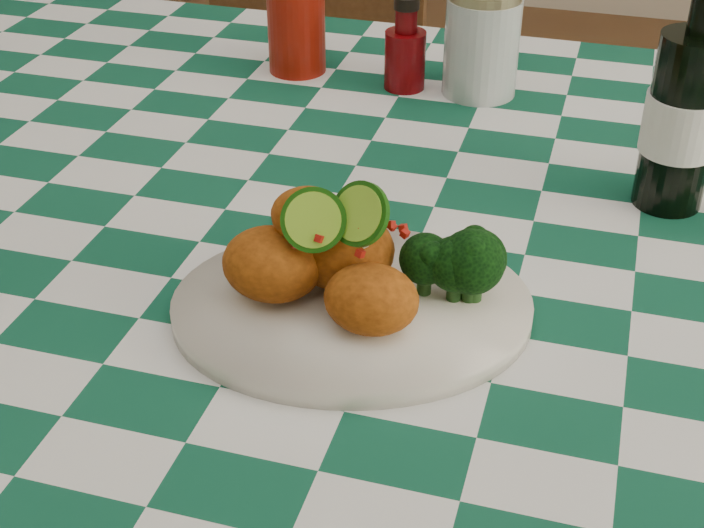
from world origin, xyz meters
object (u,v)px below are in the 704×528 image
(ketchup_bottle, at_px, (405,43))
(mason_jar, at_px, (482,42))
(plate, at_px, (352,308))
(beer_bottle, at_px, (688,90))
(fried_chicken_pile, at_px, (344,247))
(red_tumbler, at_px, (296,22))
(wooden_chair_left, at_px, (293,157))
(dining_table, at_px, (419,478))

(ketchup_bottle, distance_m, mason_jar, 0.10)
(plate, xyz_separation_m, beer_bottle, (0.26, 0.28, 0.12))
(ketchup_bottle, bearing_deg, plate, -81.50)
(fried_chicken_pile, relative_size, red_tumbler, 1.24)
(ketchup_bottle, height_order, wooden_chair_left, wooden_chair_left)
(ketchup_bottle, relative_size, mason_jar, 0.89)
(dining_table, distance_m, beer_bottle, 0.57)
(red_tumbler, bearing_deg, beer_bottle, -25.61)
(fried_chicken_pile, height_order, ketchup_bottle, fried_chicken_pile)
(mason_jar, bearing_deg, dining_table, -88.55)
(dining_table, xyz_separation_m, beer_bottle, (0.23, 0.08, 0.52))
(red_tumbler, distance_m, ketchup_bottle, 0.15)
(red_tumbler, bearing_deg, fried_chicken_pile, -67.00)
(ketchup_bottle, relative_size, wooden_chair_left, 0.13)
(mason_jar, height_order, wooden_chair_left, mason_jar)
(fried_chicken_pile, xyz_separation_m, beer_bottle, (0.26, 0.28, 0.05))
(mason_jar, bearing_deg, beer_bottle, -43.59)
(fried_chicken_pile, xyz_separation_m, ketchup_bottle, (-0.07, 0.50, -0.01))
(red_tumbler, xyz_separation_m, beer_bottle, (0.48, -0.23, 0.06))
(fried_chicken_pile, bearing_deg, red_tumbler, 113.00)
(mason_jar, bearing_deg, plate, -92.31)
(plate, bearing_deg, beer_bottle, 47.72)
(plate, relative_size, mason_jar, 2.32)
(fried_chicken_pile, relative_size, beer_bottle, 0.65)
(ketchup_bottle, distance_m, wooden_chair_left, 0.62)
(fried_chicken_pile, height_order, mason_jar, mason_jar)
(dining_table, distance_m, red_tumbler, 0.61)
(mason_jar, bearing_deg, red_tumbler, 178.61)
(mason_jar, height_order, beer_bottle, beer_bottle)
(fried_chicken_pile, height_order, red_tumbler, red_tumbler)
(dining_table, height_order, red_tumbler, red_tumbler)
(fried_chicken_pile, distance_m, beer_bottle, 0.39)
(wooden_chair_left, bearing_deg, fried_chicken_pile, -70.59)
(beer_bottle, bearing_deg, dining_table, -161.54)
(ketchup_bottle, bearing_deg, fried_chicken_pile, -82.29)
(dining_table, relative_size, fried_chicken_pile, 10.13)
(fried_chicken_pile, height_order, beer_bottle, beer_bottle)
(beer_bottle, bearing_deg, fried_chicken_pile, -133.04)
(dining_table, bearing_deg, ketchup_bottle, 109.40)
(mason_jar, xyz_separation_m, wooden_chair_left, (-0.39, 0.37, -0.40))
(ketchup_bottle, bearing_deg, wooden_chair_left, 127.88)
(dining_table, height_order, plate, plate)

